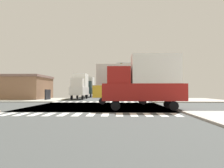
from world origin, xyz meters
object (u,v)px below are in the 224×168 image
at_px(street_lamp, 148,75).
at_px(sedan_trailing_2, 103,92).
at_px(bank_building, 9,88).
at_px(traffic_signal_mast, 141,71).
at_px(box_truck_queued_2, 80,85).
at_px(box_truck_leading_3, 88,86).
at_px(suv_middle_1, 100,91).
at_px(box_truck_outer_4, 121,83).
at_px(box_truck_farside_1, 145,81).

bearing_deg(street_lamp, sedan_trailing_2, 118.22).
bearing_deg(bank_building, traffic_signal_mast, -17.03).
bearing_deg(box_truck_queued_2, box_truck_leading_3, -90.00).
xyz_separation_m(box_truck_leading_3, suv_middle_1, (3.00, -1.29, -1.17)).
relative_size(street_lamp, suv_middle_1, 1.61).
bearing_deg(sedan_trailing_2, traffic_signal_mast, 105.40).
bearing_deg(box_truck_queued_2, street_lamp, -178.88).
height_order(bank_building, box_truck_leading_3, box_truck_leading_3).
bearing_deg(sedan_trailing_2, box_truck_leading_3, 69.13).
bearing_deg(box_truck_leading_3, sedan_trailing_2, -110.87).
xyz_separation_m(bank_building, suv_middle_1, (15.69, 10.99, -0.77)).
relative_size(box_truck_queued_2, box_truck_outer_4, 1.00).
distance_m(bank_building, suv_middle_1, 19.17).
bearing_deg(bank_building, box_truck_outer_4, -28.45).
distance_m(bank_building, sedan_trailing_2, 25.55).
bearing_deg(box_truck_outer_4, box_truck_farside_1, 16.96).
xyz_separation_m(suv_middle_1, box_truck_outer_4, (4.48, -21.91, 1.17)).
bearing_deg(suv_middle_1, box_truck_queued_2, 72.18).
relative_size(box_truck_farside_1, sedan_trailing_2, 1.67).
height_order(box_truck_leading_3, box_truck_outer_4, same).
height_order(box_truck_leading_3, suv_middle_1, box_truck_leading_3).
bearing_deg(traffic_signal_mast, bank_building, 162.97).
bearing_deg(suv_middle_1, traffic_signal_mast, 112.54).
bearing_deg(box_truck_farside_1, box_truck_leading_3, 17.67).
bearing_deg(street_lamp, bank_building, -175.73).
bearing_deg(bank_building, suv_middle_1, 35.01).
xyz_separation_m(bank_building, box_truck_farside_1, (22.30, -17.93, 0.40)).
bearing_deg(bank_building, box_truck_farside_1, -38.79).
xyz_separation_m(traffic_signal_mast, suv_middle_1, (-7.51, 18.09, -3.05)).
height_order(traffic_signal_mast, suv_middle_1, traffic_signal_mast).
xyz_separation_m(box_truck_farside_1, suv_middle_1, (-6.62, 28.91, -1.17)).
relative_size(box_truck_farside_1, suv_middle_1, 1.57).
distance_m(traffic_signal_mast, suv_middle_1, 19.82).
height_order(box_truck_leading_3, sedan_trailing_2, box_truck_leading_3).
distance_m(traffic_signal_mast, box_truck_outer_4, 5.22).
relative_size(bank_building, sedan_trailing_2, 3.55).
bearing_deg(box_truck_queued_2, suv_middle_1, -107.82).
distance_m(street_lamp, box_truck_queued_2, 12.93).
distance_m(street_lamp, suv_middle_1, 13.70).
height_order(box_truck_farside_1, box_truck_outer_4, same).
distance_m(box_truck_queued_2, sedan_trailing_2, 18.79).
bearing_deg(traffic_signal_mast, box_truck_queued_2, 140.19).
distance_m(box_truck_queued_2, suv_middle_1, 9.87).
height_order(traffic_signal_mast, box_truck_farside_1, traffic_signal_mast).
relative_size(traffic_signal_mast, box_truck_leading_3, 0.84).
bearing_deg(sedan_trailing_2, box_truck_queued_2, 80.79).
relative_size(sedan_trailing_2, box_truck_outer_4, 0.60).
relative_size(sedan_trailing_2, suv_middle_1, 0.93).
height_order(box_truck_queued_2, box_truck_outer_4, same).
bearing_deg(bank_building, box_truck_queued_2, 7.42).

